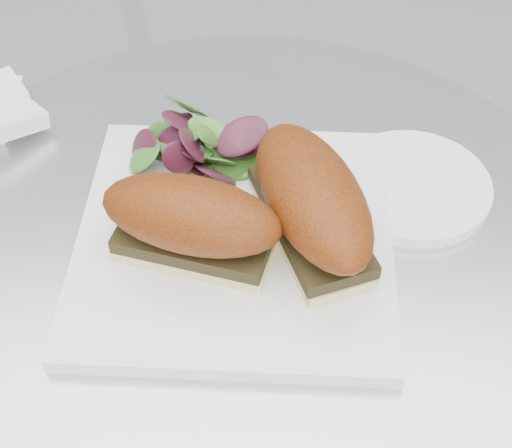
{
  "coord_description": "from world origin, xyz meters",
  "views": [
    {
      "loc": [
        0.03,
        -0.4,
        1.23
      ],
      "look_at": [
        0.01,
        0.01,
        0.77
      ],
      "focal_mm": 50.0,
      "sensor_mm": 36.0,
      "label": 1
    }
  ],
  "objects_px": {
    "sandwich_right": "(312,201)",
    "saucer": "(414,186)",
    "sandwich_left": "(192,222)",
    "plate": "(235,238)"
  },
  "relations": [
    {
      "from": "plate",
      "to": "sandwich_right",
      "type": "relative_size",
      "value": 1.46
    },
    {
      "from": "sandwich_right",
      "to": "saucer",
      "type": "relative_size",
      "value": 1.29
    },
    {
      "from": "sandwich_right",
      "to": "saucer",
      "type": "distance_m",
      "value": 0.14
    },
    {
      "from": "plate",
      "to": "saucer",
      "type": "bearing_deg",
      "value": 24.28
    },
    {
      "from": "plate",
      "to": "saucer",
      "type": "relative_size",
      "value": 1.88
    },
    {
      "from": "sandwich_left",
      "to": "saucer",
      "type": "bearing_deg",
      "value": 39.73
    },
    {
      "from": "plate",
      "to": "saucer",
      "type": "distance_m",
      "value": 0.18
    },
    {
      "from": "plate",
      "to": "sandwich_left",
      "type": "distance_m",
      "value": 0.07
    },
    {
      "from": "sandwich_right",
      "to": "saucer",
      "type": "height_order",
      "value": "sandwich_right"
    },
    {
      "from": "sandwich_left",
      "to": "sandwich_right",
      "type": "distance_m",
      "value": 0.1
    }
  ]
}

